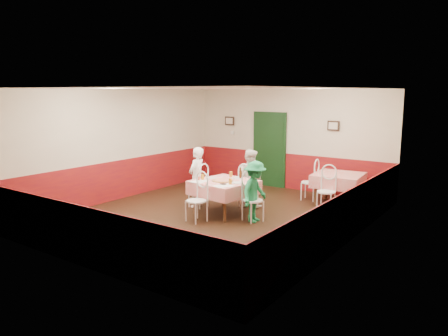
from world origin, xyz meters
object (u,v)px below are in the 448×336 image
Objects in this scene: main_table at (224,197)px; chair_second_b at (326,192)px; wallet at (223,184)px; chair_second_a at (310,183)px; pizza at (223,180)px; glass_b at (230,182)px; glass_c at (231,174)px; diner_left at (197,177)px; chair_right at (253,201)px; chair_near at (196,201)px; second_table at (338,189)px; diner_far at (250,178)px; diner_right at (255,192)px; glass_a at (203,177)px; beer_bottle at (241,174)px; chair_left at (198,188)px; chair_far at (248,188)px.

main_table is 2.37m from chair_second_b.
chair_second_b is 8.18× the size of wallet.
chair_second_a is 2.79m from wallet.
pizza is 0.40m from glass_b.
diner_left is (-0.79, -0.29, -0.11)m from glass_c.
chair_right reaches higher than wallet.
wallet is (0.35, 0.49, 0.32)m from chair_near.
second_table is 2.96m from glass_b.
wallet is 1.24m from diner_far.
pizza is 0.91m from diner_right.
pizza is at bearing 81.16° from diner_right.
main_table is 0.67m from glass_a.
beer_bottle is at bearing 49.23° from diner_right.
chair_left is 1.20m from chair_near.
diner_far is at bearing -140.02° from second_table.
glass_b is at bearing 106.21° from diner_far.
pizza is at bearing -94.81° from main_table.
chair_left is at bearing -140.68° from second_table.
glass_a is (-2.26, -2.49, 0.45)m from second_table.
main_table is at bearing 104.08° from chair_right.
glass_c is (-0.10, 0.42, 0.45)m from main_table.
second_table is 2.61m from diner_right.
main_table is 0.57m from wallet.
wallet is at bearing -138.47° from glass_b.
diner_right is (0.89, -0.08, -0.12)m from pizza.
glass_a is at bearing -162.23° from pizza.
chair_left is at bearing 164.48° from wallet.
diner_right is at bearing -37.11° from beer_bottle.
pizza is at bearing 135.97° from wallet.
diner_right is (0.76, -0.97, 0.20)m from chair_far.
chair_right is at bearing -125.33° from chair_second_b.
beer_bottle is (-0.16, 0.65, 0.05)m from glass_b.
chair_far is at bearing 60.70° from glass_a.
diner_right is (1.02, 0.71, 0.20)m from chair_near.
beer_bottle reaches higher than chair_near.
glass_c is at bearing 121.32° from wallet.
chair_second_a is 7.12× the size of glass_b.
second_table is 2.20m from diner_far.
diner_left is (-1.94, -2.16, 0.27)m from chair_second_a.
chair_second_b is at bearing 39.71° from chair_second_a.
chair_right is 1.20m from chair_near.
chair_near is 6.90× the size of glass_a.
chair_second_b is at bearing -7.48° from chair_right.
chair_second_a is at bearing 17.50° from chair_right.
diner_right is at bearing -5.18° from pizza.
chair_second_a is (1.18, 3.13, 0.00)m from chair_near.
chair_far is 1.00× the size of chair_second_a.
chair_second_b is (1.80, 1.54, 0.08)m from main_table.
glass_c is at bearing -135.59° from second_table.
chair_second_a is at bearing 138.22° from chair_left.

